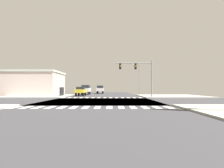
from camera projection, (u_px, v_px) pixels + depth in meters
name	position (u px, v px, depth m)	size (l,w,h in m)	color
ground	(100.00, 101.00, 21.83)	(90.00, 90.00, 0.05)	#343437
sidewalk_corner_ne	(170.00, 96.00, 33.87)	(12.00, 12.00, 0.14)	#A09B91
sidewalk_corner_nw	(38.00, 96.00, 33.79)	(12.00, 12.00, 0.14)	#99A098
crosswalk_near	(91.00, 107.00, 14.53)	(13.50, 2.00, 0.01)	white
crosswalk_far	(101.00, 98.00, 29.13)	(13.50, 2.00, 0.01)	white
traffic_signal_mast	(137.00, 70.00, 28.76)	(6.10, 0.55, 6.23)	gray
street_lamp	(138.00, 76.00, 43.10)	(1.78, 0.32, 7.76)	gray
bank_building	(23.00, 83.00, 37.72)	(17.39, 9.09, 5.28)	beige
sedan_nearside_1	(80.00, 91.00, 35.68)	(1.80, 4.30, 1.88)	black
suv_farside_1	(85.00, 89.00, 42.68)	(1.96, 4.60, 2.34)	black
suv_leading_2	(100.00, 89.00, 50.69)	(1.96, 4.60, 2.34)	black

